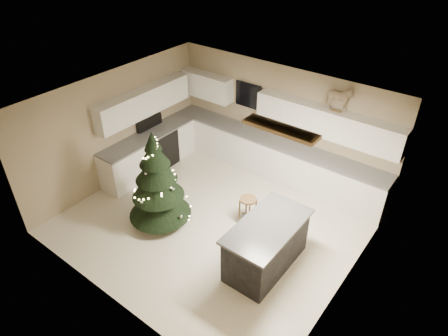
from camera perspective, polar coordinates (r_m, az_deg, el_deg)
The scene contains 8 objects.
ground_plane at distance 8.29m, azimuth -1.48°, elevation -7.69°, with size 5.50×5.50×0.00m, color silver.
room_shell at distance 7.23m, azimuth -1.53°, elevation 2.65°, with size 5.52×5.02×2.61m.
cabinetry at distance 9.35m, azimuth 0.40°, elevation 3.45°, with size 5.50×3.20×2.00m.
island at distance 7.16m, azimuth 6.07°, elevation -10.88°, with size 0.90×1.70×0.95m.
bar_stool at distance 7.96m, azimuth 3.44°, elevation -5.28°, with size 0.33×0.33×0.64m.
christmas_tree at distance 7.90m, azimuth -9.47°, elevation -2.66°, with size 1.30×1.26×2.08m.
toddler at distance 7.37m, azimuth 3.13°, elevation -9.52°, with size 0.32×0.21×0.88m, color black.
rocking_horse at distance 8.24m, azimuth 15.97°, elevation 9.51°, with size 0.64×0.43×0.52m.
Camera 1 is at (3.92, -4.79, 5.51)m, focal length 32.00 mm.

